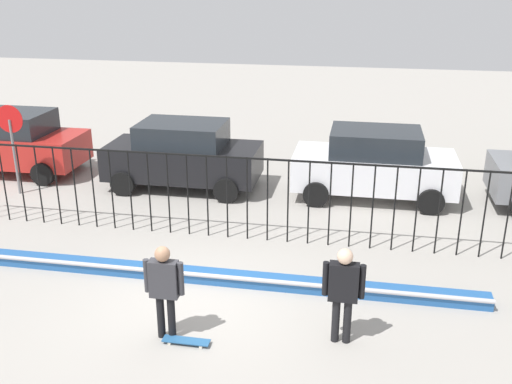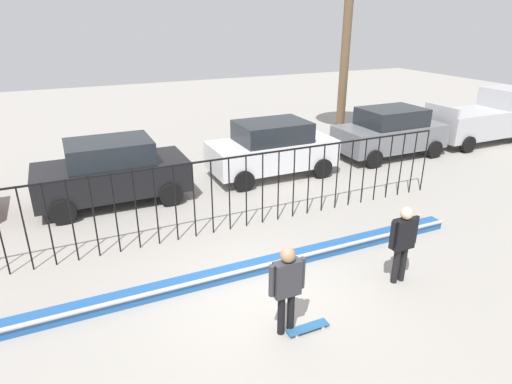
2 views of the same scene
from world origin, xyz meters
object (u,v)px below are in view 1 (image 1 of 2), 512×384
Objects in this scene: skateboarder at (164,284)px; parked_car_red at (12,142)px; skateboard at (186,341)px; parked_car_white at (374,164)px; camera_operator at (343,287)px; parked_car_black at (183,155)px; stop_sign at (12,137)px.

parked_car_red is (-7.42, 7.57, -0.04)m from skateboarder.
parked_car_white is (3.03, 7.50, 0.91)m from skateboard.
parked_car_white is (0.50, 6.95, -0.05)m from camera_operator.
parked_car_white reaches higher than skateboarder.
skateboarder reaches higher than skateboard.
skateboarder is at bearing 44.81° from camera_operator.
camera_operator is 0.40× the size of parked_car_white.
skateboarder is 0.39× the size of parked_car_black.
camera_operator is 0.40× the size of parked_car_black.
skateboard is 0.19× the size of parked_car_black.
parked_car_red is at bearing 130.87° from skateboarder.
camera_operator is (2.52, 0.55, 0.97)m from skateboard.
parked_car_red is 2.13m from stop_sign.
skateboard is at bearing -74.04° from parked_car_black.
parked_car_black is at bearing 16.86° from stop_sign.
camera_operator is at bearing 4.53° from skateboarder.
skateboarder is at bearing -47.11° from parked_car_red.
parked_car_black is at bearing 110.85° from skateboard.
camera_operator is 10.71m from stop_sign.
stop_sign is at bearing -164.39° from parked_car_black.
skateboard is 8.14m from parked_car_white.
stop_sign is (1.14, -1.68, 0.64)m from parked_car_red.
stop_sign is (-4.38, -1.33, 0.64)m from parked_car_black.
skateboard is 0.47× the size of camera_operator.
parked_car_white is at bearing 71.67° from skateboard.
parked_car_red and parked_car_white have the same top height.
stop_sign is at bearing -172.16° from parked_car_white.
skateboarder is 0.68× the size of stop_sign.
stop_sign is at bearing -57.38° from parked_car_red.
camera_operator is 8.33m from parked_car_black.
parked_car_black reaches higher than skateboarder.
parked_car_black is 4.62m from stop_sign.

